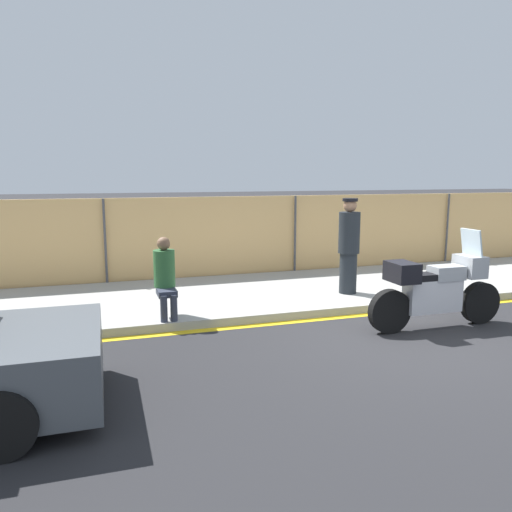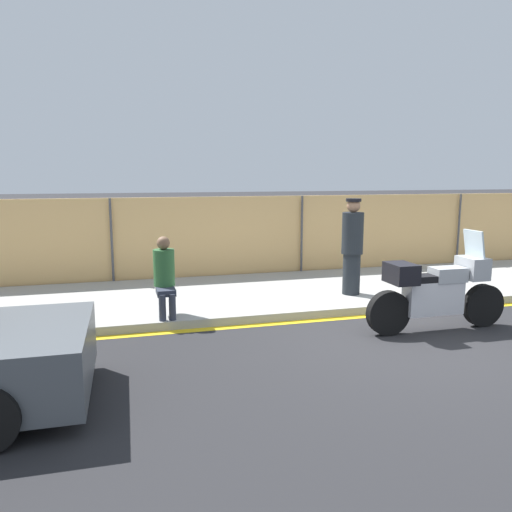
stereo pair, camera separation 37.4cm
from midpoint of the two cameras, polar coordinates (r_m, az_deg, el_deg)
ground_plane at (r=7.84m, az=18.60°, el=-8.93°), size 120.00×120.00×0.00m
sidewalk at (r=10.33m, az=9.42°, el=-3.78°), size 31.63×3.34×0.14m
curb_paint_stripe at (r=8.83m, az=14.18°, el=-6.65°), size 31.63×0.18×0.01m
storefront_fence at (r=11.77m, az=5.98°, el=2.25°), size 30.05×0.17×1.90m
motorcycle at (r=8.19m, az=21.19°, el=-3.76°), size 2.36×0.50×1.55m
officer_standing at (r=9.56m, az=12.05°, el=1.15°), size 0.40×0.40×1.81m
person_seated_on_curb at (r=8.11m, az=-9.12°, el=-1.81°), size 0.34×0.64×1.27m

